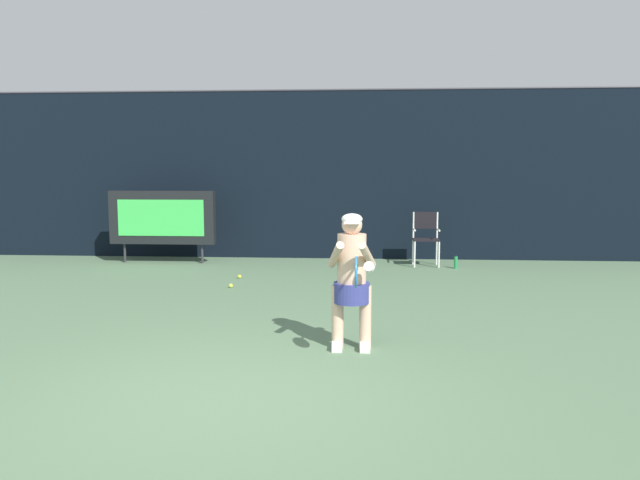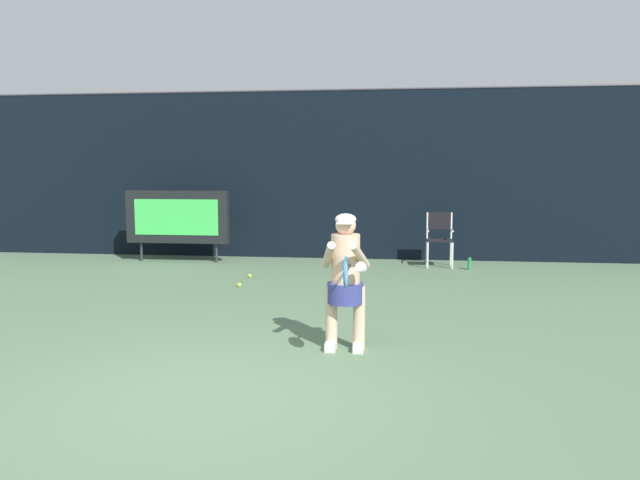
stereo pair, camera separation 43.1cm
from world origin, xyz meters
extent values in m
cube|color=#557353|center=(0.00, 0.00, -0.01)|extent=(18.00, 22.00, 0.02)
cube|color=black|center=(0.00, 8.50, 1.80)|extent=(18.00, 0.12, 3.60)
cylinder|color=#38383D|center=(0.00, 8.50, 3.63)|extent=(18.00, 0.05, 0.05)
cube|color=black|center=(-2.98, 7.54, 0.95)|extent=(2.20, 0.20, 1.10)
cube|color=#3FD154|center=(-2.98, 7.43, 0.95)|extent=(1.80, 0.01, 0.75)
cylinder|color=#2D2D33|center=(-3.81, 7.54, 0.20)|extent=(0.05, 0.05, 0.40)
cylinder|color=#2D2D33|center=(-2.16, 7.54, 0.20)|extent=(0.05, 0.05, 0.40)
cylinder|color=white|center=(2.20, 7.29, 0.26)|extent=(0.04, 0.04, 0.52)
cylinder|color=white|center=(2.68, 7.29, 0.26)|extent=(0.04, 0.04, 0.52)
cylinder|color=white|center=(2.20, 7.70, 0.26)|extent=(0.04, 0.04, 0.52)
cylinder|color=white|center=(2.68, 7.70, 0.26)|extent=(0.04, 0.04, 0.52)
cube|color=black|center=(2.44, 7.50, 0.54)|extent=(0.52, 0.44, 0.03)
cylinder|color=white|center=(2.20, 7.70, 0.80)|extent=(0.04, 0.04, 0.56)
cylinder|color=white|center=(2.68, 7.70, 0.80)|extent=(0.04, 0.04, 0.56)
cube|color=black|center=(2.44, 7.70, 0.91)|extent=(0.48, 0.02, 0.34)
cylinder|color=white|center=(2.20, 7.50, 0.74)|extent=(0.04, 0.44, 0.04)
cylinder|color=white|center=(2.68, 7.50, 0.74)|extent=(0.04, 0.44, 0.04)
cylinder|color=#238947|center=(3.00, 7.22, 0.12)|extent=(0.07, 0.07, 0.24)
cylinder|color=black|center=(3.00, 7.22, 0.25)|extent=(0.03, 0.03, 0.03)
cube|color=white|center=(0.92, 1.53, 0.04)|extent=(0.11, 0.26, 0.09)
cube|color=white|center=(1.22, 1.53, 0.04)|extent=(0.11, 0.26, 0.09)
cylinder|color=#DBB293|center=(0.92, 1.58, 0.35)|extent=(0.13, 0.13, 0.69)
cylinder|color=#DBB293|center=(1.22, 1.58, 0.35)|extent=(0.13, 0.13, 0.69)
cylinder|color=navy|center=(1.07, 1.58, 0.62)|extent=(0.39, 0.39, 0.22)
cylinder|color=#DBB293|center=(1.07, 1.58, 0.97)|extent=(0.31, 0.31, 0.56)
sphere|color=#DBB293|center=(1.07, 1.58, 1.35)|extent=(0.22, 0.22, 0.22)
ellipsoid|color=white|center=(1.07, 1.58, 1.41)|extent=(0.22, 0.22, 0.12)
cube|color=white|center=(1.07, 1.48, 1.38)|extent=(0.17, 0.12, 0.02)
cylinder|color=#DBB293|center=(0.91, 1.41, 1.05)|extent=(0.20, 0.50, 0.34)
cylinder|color=#DBB293|center=(1.24, 1.41, 1.05)|extent=(0.20, 0.50, 0.34)
cylinder|color=white|center=(1.26, 1.29, 0.95)|extent=(0.13, 0.12, 0.12)
cylinder|color=black|center=(1.13, 1.27, 0.95)|extent=(0.03, 0.28, 0.03)
torus|color=#266FB2|center=(1.13, 0.97, 0.95)|extent=(0.02, 0.31, 0.31)
ellipsoid|color=silver|center=(1.13, 0.97, 0.95)|extent=(0.01, 0.26, 0.26)
sphere|color=#CCDB3D|center=(-0.99, 4.92, 0.03)|extent=(0.07, 0.07, 0.07)
sphere|color=#CCDB3D|center=(-1.02, 5.80, 0.03)|extent=(0.07, 0.07, 0.07)
camera|label=1|loc=(1.21, -5.01, 1.94)|focal=34.83mm
camera|label=2|loc=(1.63, -4.97, 1.94)|focal=34.83mm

